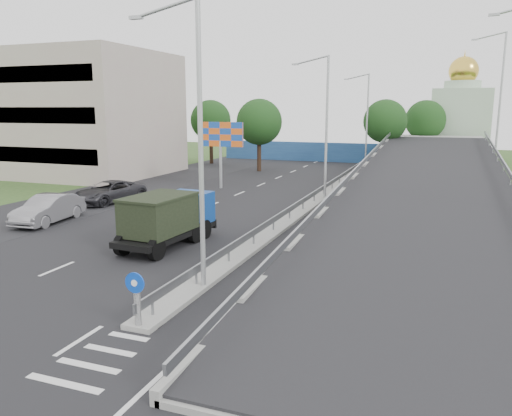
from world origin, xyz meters
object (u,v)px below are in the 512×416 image
at_px(lamp_post_near, 195,131).
at_px(dump_truck, 168,217).
at_px(parked_car_b, 49,209).
at_px(sign_bollard, 137,299).
at_px(church, 460,119).
at_px(billboard, 220,138).
at_px(lamp_post_mid, 324,120).
at_px(parked_car_c, 109,192).
at_px(lamp_post_far, 365,116).

height_order(lamp_post_near, dump_truck, lamp_post_near).
bearing_deg(parked_car_b, sign_bollard, -45.16).
relative_size(church, billboard, 2.51).
height_order(sign_bollard, lamp_post_mid, lamp_post_mid).
distance_m(sign_bollard, lamp_post_near, 6.12).
distance_m(lamp_post_mid, dump_truck, 16.25).
height_order(church, parked_car_b, church).
distance_m(sign_bollard, dump_truck, 9.61).
bearing_deg(parked_car_c, lamp_post_mid, 35.53).
bearing_deg(billboard, dump_truck, -73.75).
distance_m(lamp_post_far, parked_car_b, 36.11).
bearing_deg(church, lamp_post_mid, -106.22).
distance_m(dump_truck, parked_car_b, 9.32).
height_order(lamp_post_mid, parked_car_b, lamp_post_mid).
bearing_deg(dump_truck, lamp_post_mid, 79.00).
relative_size(sign_bollard, dump_truck, 0.28).
bearing_deg(sign_bollard, billboard, 109.21).
height_order(lamp_post_far, parked_car_b, lamp_post_far).
height_order(parked_car_b, parked_car_c, parked_car_b).
relative_size(lamp_post_mid, parked_car_b, 2.01).
height_order(lamp_post_near, church, church).
distance_m(lamp_post_mid, lamp_post_far, 20.00).
xyz_separation_m(lamp_post_far, parked_car_b, (-13.24, -33.22, -4.98)).
xyz_separation_m(lamp_post_near, billboard, (-9.11, 22.00, -1.62)).
relative_size(lamp_post_mid, billboard, 1.83).
xyz_separation_m(lamp_post_near, parked_car_b, (-13.24, 6.78, -4.98)).
bearing_deg(sign_bollard, parked_car_c, 128.75).
height_order(sign_bollard, parked_car_c, sign_bollard).
height_order(sign_bollard, dump_truck, dump_truck).
height_order(church, dump_truck, church).
height_order(dump_truck, parked_car_b, dump_truck).
height_order(sign_bollard, billboard, billboard).
bearing_deg(parked_car_c, sign_bollard, -41.30).
distance_m(sign_bollard, lamp_post_mid, 24.30).
bearing_deg(lamp_post_near, dump_truck, 130.09).
distance_m(lamp_post_near, lamp_post_far, 40.00).
height_order(church, parked_car_c, church).
bearing_deg(church, lamp_post_near, -100.38).
distance_m(lamp_post_near, church, 54.90).
bearing_deg(lamp_post_near, lamp_post_far, 90.00).
bearing_deg(sign_bollard, lamp_post_far, 89.86).
height_order(lamp_post_far, parked_car_c, lamp_post_far).
bearing_deg(lamp_post_mid, lamp_post_far, 90.00).
xyz_separation_m(sign_bollard, dump_truck, (-4.02, 8.72, 0.41)).
distance_m(lamp_post_far, parked_car_c, 30.47).
height_order(lamp_post_near, lamp_post_mid, same).
bearing_deg(lamp_post_near, lamp_post_mid, 90.00).
distance_m(sign_bollard, lamp_post_far, 44.08).
height_order(lamp_post_mid, billboard, lamp_post_mid).
relative_size(lamp_post_near, church, 0.73).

